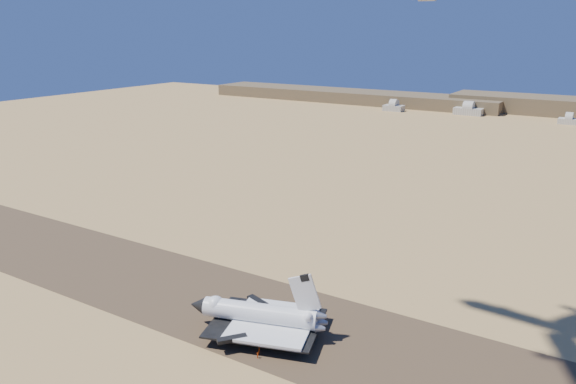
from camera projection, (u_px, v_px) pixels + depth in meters
The scene contains 7 objects.
ground at pixel (255, 314), 184.22m from camera, with size 1200.00×1200.00×0.00m, color tan.
runway at pixel (255, 314), 184.21m from camera, with size 600.00×50.00×0.06m, color brown.
hangars at pixel (463, 111), 604.63m from camera, with size 200.50×29.50×30.00m.
shuttle at pixel (259, 315), 171.63m from camera, with size 44.04×34.87×21.48m.
crew_a at pixel (259, 349), 162.52m from camera, with size 0.63×0.41×1.72m, color #F3510E.
crew_b at pixel (259, 352), 160.89m from camera, with size 0.83×0.48×1.70m, color #F3510E.
crew_c at pixel (258, 355), 159.31m from camera, with size 1.07×0.55×1.82m, color #F3510E.
Camera 1 is at (97.01, -134.59, 90.23)m, focal length 35.00 mm.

